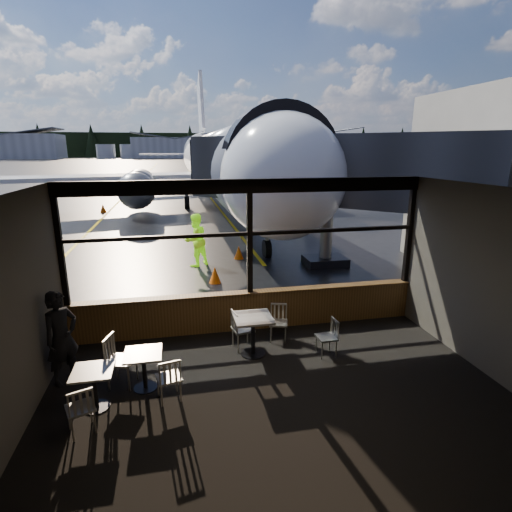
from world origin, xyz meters
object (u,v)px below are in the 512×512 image
object	(u,v)px
airliner	(222,121)
chair_mid_s	(169,378)
passenger	(62,338)
cafe_table_mid	(144,371)
cone_extra	(215,275)
chair_left_s	(80,409)
cafe_table_near	(253,336)
chair_near_e	(326,338)
chair_near_w	(243,330)
chair_near_n	(278,323)
chair_mid_w	(122,361)
cone_wing	(103,208)
ground_crew	(196,240)
cafe_table_left	(95,389)
jet_bridge	(318,197)
cone_nose	(239,252)

from	to	relation	value
airliner	chair_mid_s	xyz separation A→B (m)	(-3.61, -21.70, -5.53)
passenger	cafe_table_mid	bearing A→B (deg)	-68.68
airliner	cone_extra	distance (m)	16.87
chair_left_s	cafe_table_near	bearing A→B (deg)	9.50
chair_near_e	passenger	size ratio (longest dim) A/B	0.45
chair_near_w	passenger	size ratio (longest dim) A/B	0.50
chair_near_n	chair_mid_w	distance (m)	3.37
cafe_table_near	cone_wing	xyz separation A→B (m)	(-6.14, 20.74, -0.14)
cafe_table_mid	cone_wing	xyz separation A→B (m)	(-4.03, 21.54, -0.07)
chair_mid_s	chair_mid_w	bearing A→B (deg)	131.08
cafe_table_mid	chair_left_s	world-z (taller)	chair_left_s
cafe_table_mid	cafe_table_near	bearing A→B (deg)	20.98
chair_near_e	chair_near_n	distance (m)	1.16
cafe_table_mid	chair_mid_s	size ratio (longest dim) A/B	0.86
chair_near_w	ground_crew	world-z (taller)	ground_crew
ground_crew	cone_wing	bearing A→B (deg)	-104.55
cafe_table_left	chair_near_w	xyz separation A→B (m)	(2.70, 1.52, 0.09)
jet_bridge	cafe_table_mid	xyz separation A→B (m)	(-5.88, -7.54, -2.03)
cafe_table_near	cafe_table_left	bearing A→B (deg)	-156.91
chair_near_w	cone_wing	bearing A→B (deg)	-174.63
chair_mid_s	cone_wing	bearing A→B (deg)	89.16
cone_wing	cone_extra	distance (m)	17.03
chair_near_e	chair_mid_s	xyz separation A→B (m)	(-3.15, -0.89, 0.01)
cafe_table_left	ground_crew	bearing A→B (deg)	75.38
airliner	passenger	distance (m)	22.06
jet_bridge	cafe_table_left	world-z (taller)	jet_bridge
cafe_table_left	chair_mid_s	xyz separation A→B (m)	(1.18, -0.00, 0.06)
chair_near_n	ground_crew	bearing A→B (deg)	-60.80
chair_near_n	cone_wing	distance (m)	21.35
cafe_table_mid	passenger	distance (m)	1.60
passenger	cone_extra	distance (m)	6.01
chair_mid_w	ground_crew	xyz separation A→B (m)	(1.74, 7.44, 0.47)
cafe_table_mid	cone_nose	bearing A→B (deg)	69.94
chair_near_w	cone_nose	distance (m)	7.21
cafe_table_mid	chair_left_s	distance (m)	1.30
chair_mid_w	cone_nose	world-z (taller)	chair_mid_w
chair_near_e	chair_left_s	world-z (taller)	chair_left_s
cone_wing	cone_extra	world-z (taller)	cone_wing
chair_near_n	ground_crew	world-z (taller)	ground_crew
cone_wing	cone_nose	bearing A→B (deg)	-62.11
airliner	chair_near_e	bearing A→B (deg)	-91.75
chair_near_n	cone_wing	xyz separation A→B (m)	(-6.81, 20.23, -0.13)
chair_near_n	ground_crew	distance (m)	6.50
cafe_table_near	cafe_table_left	xyz separation A→B (m)	(-2.86, -1.22, -0.07)
cafe_table_near	cone_extra	bearing A→B (deg)	93.62
jet_bridge	chair_mid_s	size ratio (longest dim) A/B	13.44
cafe_table_near	chair_mid_s	bearing A→B (deg)	-144.02
jet_bridge	cone_wing	size ratio (longest dim) A/B	19.40
chair_near_n	chair_left_s	xyz separation A→B (m)	(-3.63, -2.30, -0.01)
cafe_table_near	chair_near_w	distance (m)	0.34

